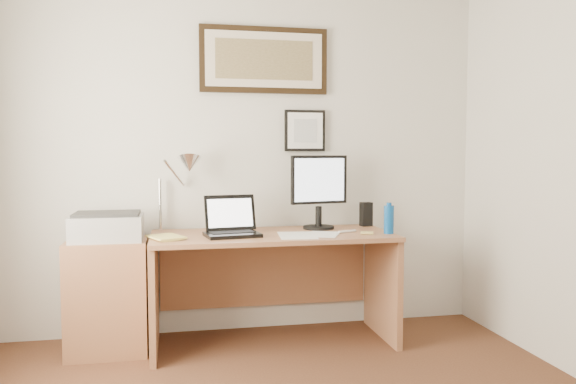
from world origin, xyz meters
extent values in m
cube|color=silver|center=(0.00, 2.00, 1.25)|extent=(3.50, 0.02, 2.50)
cube|color=#905B3C|center=(-0.92, 1.68, 0.36)|extent=(0.50, 0.40, 0.73)
cylinder|color=#0B4B9B|center=(0.91, 1.47, 0.84)|extent=(0.07, 0.07, 0.19)
cylinder|color=#0B4B9B|center=(0.91, 1.47, 0.95)|extent=(0.03, 0.03, 0.02)
cube|color=black|center=(0.89, 1.87, 0.84)|extent=(0.09, 0.08, 0.18)
cube|color=white|center=(0.29, 1.50, 0.75)|extent=(0.27, 0.36, 0.00)
cube|color=white|center=(0.47, 1.51, 0.75)|extent=(0.30, 0.34, 0.00)
cube|color=#DDC568|center=(0.76, 1.49, 0.76)|extent=(0.11, 0.11, 0.01)
cylinder|color=white|center=(0.65, 1.57, 0.76)|extent=(0.14, 0.06, 0.02)
imported|color=#E1D46A|center=(-0.63, 1.49, 0.76)|extent=(0.26, 0.30, 0.02)
cube|color=#905B3C|center=(0.15, 1.63, 0.73)|extent=(1.60, 0.70, 0.03)
cube|color=#905B3C|center=(-0.63, 1.63, 0.36)|extent=(0.04, 0.65, 0.72)
cube|color=#905B3C|center=(0.93, 1.63, 0.36)|extent=(0.04, 0.65, 0.72)
cube|color=#905B3C|center=(0.15, 1.96, 0.45)|extent=(1.50, 0.03, 0.55)
cube|color=black|center=(-0.13, 1.55, 0.76)|extent=(0.37, 0.29, 0.02)
cube|color=black|center=(-0.13, 1.58, 0.78)|extent=(0.30, 0.17, 0.00)
cube|color=black|center=(-0.13, 1.68, 0.89)|extent=(0.35, 0.13, 0.23)
cube|color=white|center=(-0.13, 1.67, 0.89)|extent=(0.30, 0.10, 0.18)
cylinder|color=black|center=(0.51, 1.79, 0.76)|extent=(0.22, 0.22, 0.02)
cylinder|color=black|center=(0.51, 1.79, 0.84)|extent=(0.04, 0.04, 0.14)
cube|color=black|center=(0.51, 1.78, 1.10)|extent=(0.42, 0.12, 0.34)
cube|color=white|center=(0.51, 1.76, 1.10)|extent=(0.37, 0.08, 0.30)
cube|color=#A7A7A9|center=(-0.91, 1.68, 0.81)|extent=(0.44, 0.34, 0.16)
cube|color=#2D2D2D|center=(-0.91, 1.68, 0.90)|extent=(0.40, 0.30, 0.02)
cylinder|color=silver|center=(-0.59, 1.92, 0.93)|extent=(0.02, 0.02, 0.36)
cylinder|color=silver|center=(-0.49, 1.86, 1.15)|extent=(0.15, 0.23, 0.19)
cone|color=silver|center=(-0.39, 1.80, 1.21)|extent=(0.16, 0.18, 0.15)
cube|color=black|center=(0.15, 1.98, 1.95)|extent=(0.92, 0.03, 0.47)
cube|color=beige|center=(0.15, 1.96, 1.95)|extent=(0.84, 0.01, 0.39)
cube|color=brown|center=(0.15, 1.95, 1.95)|extent=(0.70, 0.00, 0.28)
cube|color=black|center=(0.45, 1.98, 1.45)|extent=(0.30, 0.02, 0.30)
cube|color=white|center=(0.45, 1.96, 1.45)|extent=(0.26, 0.00, 0.26)
cube|color=#B8BDC2|center=(0.45, 1.96, 1.45)|extent=(0.17, 0.00, 0.17)
camera|label=1|loc=(-0.48, -2.04, 1.29)|focal=35.00mm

